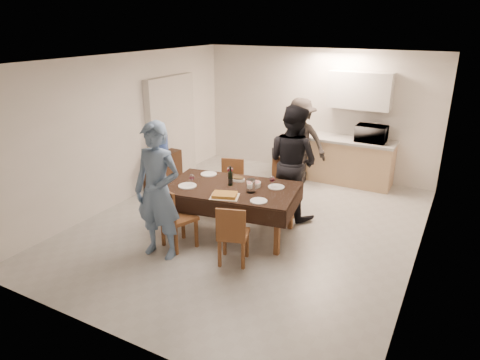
% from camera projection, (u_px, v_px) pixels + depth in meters
% --- Properties ---
extents(floor, '(5.00, 6.00, 0.02)m').
position_uv_depth(floor, '(251.00, 225.00, 6.94)').
color(floor, '#A7A7A3').
rests_on(floor, ground).
extents(ceiling, '(5.00, 6.00, 0.02)m').
position_uv_depth(ceiling, '(252.00, 59.00, 6.02)').
color(ceiling, white).
rests_on(ceiling, wall_back).
extents(wall_back, '(5.00, 0.02, 2.60)m').
position_uv_depth(wall_back, '(316.00, 113.00, 8.95)').
color(wall_back, silver).
rests_on(wall_back, floor).
extents(wall_front, '(5.00, 0.02, 2.60)m').
position_uv_depth(wall_front, '(106.00, 227.00, 4.01)').
color(wall_front, silver).
rests_on(wall_front, floor).
extents(wall_left, '(0.02, 6.00, 2.60)m').
position_uv_depth(wall_left, '(126.00, 129.00, 7.60)').
color(wall_left, silver).
rests_on(wall_left, floor).
extents(wall_right, '(0.02, 6.00, 2.60)m').
position_uv_depth(wall_right, '(428.00, 174.00, 5.37)').
color(wall_right, silver).
rests_on(wall_right, floor).
extents(stub_partition, '(0.15, 1.40, 2.10)m').
position_uv_depth(stub_partition, '(172.00, 129.00, 8.64)').
color(stub_partition, beige).
rests_on(stub_partition, floor).
extents(kitchen_base_cabinet, '(2.20, 0.60, 0.86)m').
position_uv_depth(kitchen_base_cabinet, '(337.00, 160.00, 8.72)').
color(kitchen_base_cabinet, tan).
rests_on(kitchen_base_cabinet, floor).
extents(kitchen_worktop, '(2.24, 0.64, 0.05)m').
position_uv_depth(kitchen_worktop, '(338.00, 139.00, 8.56)').
color(kitchen_worktop, '#9C9B97').
rests_on(kitchen_worktop, kitchen_base_cabinet).
extents(upper_cabinet, '(1.20, 0.34, 0.70)m').
position_uv_depth(upper_cabinet, '(360.00, 90.00, 8.21)').
color(upper_cabinet, silver).
rests_on(upper_cabinet, wall_back).
extents(dining_table, '(2.10, 1.43, 0.76)m').
position_uv_depth(dining_table, '(232.00, 189.00, 6.45)').
color(dining_table, black).
rests_on(dining_table, floor).
extents(chair_near_left, '(0.55, 0.57, 0.51)m').
position_uv_depth(chair_near_left, '(175.00, 213.00, 6.01)').
color(chair_near_left, brown).
rests_on(chair_near_left, floor).
extents(chair_near_right, '(0.49, 0.50, 0.47)m').
position_uv_depth(chair_near_right, '(230.00, 229.00, 5.63)').
color(chair_near_right, brown).
rests_on(chair_near_right, floor).
extents(chair_far_left, '(0.49, 0.50, 0.47)m').
position_uv_depth(chair_far_left, '(228.00, 182.00, 7.27)').
color(chair_far_left, brown).
rests_on(chair_far_left, floor).
extents(chair_far_right, '(0.49, 0.49, 0.55)m').
position_uv_depth(chair_far_right, '(276.00, 187.00, 6.82)').
color(chair_far_right, brown).
rests_on(chair_far_right, floor).
extents(console, '(0.38, 0.76, 0.70)m').
position_uv_depth(console, '(163.00, 170.00, 8.39)').
color(console, '#331E11').
rests_on(console, floor).
extents(water_jug, '(0.25, 0.25, 0.38)m').
position_uv_depth(water_jug, '(161.00, 144.00, 8.20)').
color(water_jug, '#456AD5').
rests_on(water_jug, console).
extents(wine_bottle, '(0.07, 0.07, 0.30)m').
position_uv_depth(wine_bottle, '(230.00, 176.00, 6.45)').
color(wine_bottle, black).
rests_on(wine_bottle, dining_table).
extents(water_pitcher, '(0.13, 0.13, 0.20)m').
position_uv_depth(water_pitcher, '(251.00, 186.00, 6.21)').
color(water_pitcher, white).
rests_on(water_pitcher, dining_table).
extents(savoury_tart, '(0.48, 0.41, 0.05)m').
position_uv_depth(savoury_tart, '(225.00, 195.00, 6.07)').
color(savoury_tart, '#AF7933').
rests_on(savoury_tart, dining_table).
extents(salad_bowl, '(0.18, 0.18, 0.07)m').
position_uv_depth(salad_bowl, '(255.00, 184.00, 6.44)').
color(salad_bowl, white).
rests_on(salad_bowl, dining_table).
extents(mushroom_dish, '(0.21, 0.21, 0.04)m').
position_uv_depth(mushroom_dish, '(238.00, 179.00, 6.68)').
color(mushroom_dish, white).
rests_on(mushroom_dish, dining_table).
extents(wine_glass_a, '(0.08, 0.08, 0.19)m').
position_uv_depth(wine_glass_a, '(192.00, 180.00, 6.44)').
color(wine_glass_a, white).
rests_on(wine_glass_a, dining_table).
extents(wine_glass_b, '(0.09, 0.09, 0.20)m').
position_uv_depth(wine_glass_b, '(272.00, 182.00, 6.36)').
color(wine_glass_b, white).
rests_on(wine_glass_b, dining_table).
extents(wine_glass_c, '(0.09, 0.09, 0.21)m').
position_uv_depth(wine_glass_c, '(230.00, 172.00, 6.74)').
color(wine_glass_c, white).
rests_on(wine_glass_c, dining_table).
extents(plate_near_left, '(0.28, 0.28, 0.02)m').
position_uv_depth(plate_near_left, '(187.00, 186.00, 6.46)').
color(plate_near_left, white).
rests_on(plate_near_left, dining_table).
extents(plate_near_right, '(0.24, 0.24, 0.01)m').
position_uv_depth(plate_near_right, '(259.00, 201.00, 5.92)').
color(plate_near_right, white).
rests_on(plate_near_right, dining_table).
extents(plate_far_left, '(0.26, 0.26, 0.02)m').
position_uv_depth(plate_far_left, '(209.00, 174.00, 6.95)').
color(plate_far_left, white).
rests_on(plate_far_left, dining_table).
extents(plate_far_right, '(0.25, 0.25, 0.01)m').
position_uv_depth(plate_far_right, '(276.00, 187.00, 6.41)').
color(plate_far_right, white).
rests_on(plate_far_right, dining_table).
extents(microwave, '(0.57, 0.39, 0.32)m').
position_uv_depth(microwave, '(371.00, 134.00, 8.22)').
color(microwave, silver).
rests_on(microwave, kitchen_worktop).
extents(person_near, '(0.73, 0.51, 1.91)m').
position_uv_depth(person_near, '(158.00, 191.00, 5.75)').
color(person_near, slate).
rests_on(person_near, floor).
extents(person_far, '(1.08, 0.95, 1.88)m').
position_uv_depth(person_far, '(292.00, 162.00, 6.99)').
color(person_far, black).
rests_on(person_far, floor).
extents(person_kitchen, '(1.11, 0.64, 1.71)m').
position_uv_depth(person_kitchen, '(299.00, 141.00, 8.50)').
color(person_kitchen, black).
rests_on(person_kitchen, floor).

